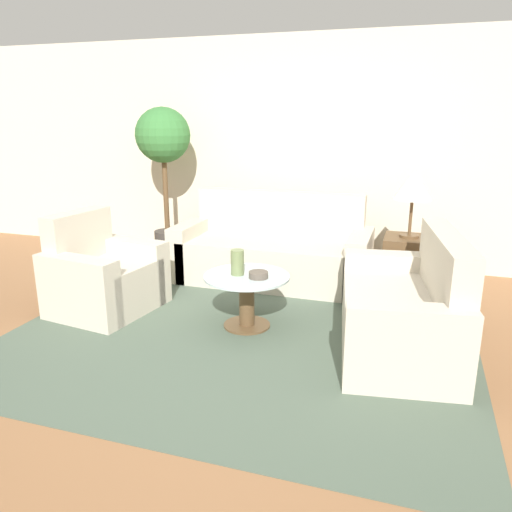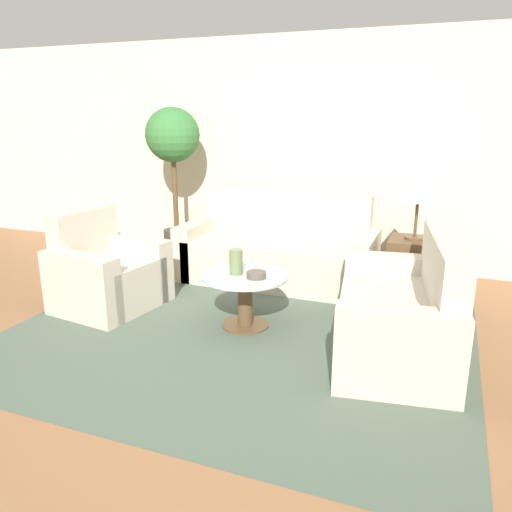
% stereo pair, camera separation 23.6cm
% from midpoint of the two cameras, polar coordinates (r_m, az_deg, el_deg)
% --- Properties ---
extents(ground_plane, '(14.00, 14.00, 0.00)m').
position_cam_midpoint_polar(ground_plane, '(3.80, -7.15, -11.29)').
color(ground_plane, '#8E603D').
extents(wall_back, '(10.00, 0.06, 2.60)m').
position_cam_midpoint_polar(wall_back, '(5.98, 3.72, 11.80)').
color(wall_back, beige).
rests_on(wall_back, ground_plane).
extents(rug, '(3.64, 3.37, 0.01)m').
position_cam_midpoint_polar(rug, '(4.25, -2.65, -7.99)').
color(rug, '#4C5B4C').
rests_on(rug, ground_plane).
extents(sofa_main, '(2.04, 0.84, 0.92)m').
position_cam_midpoint_polar(sofa_main, '(5.33, 0.73, 0.36)').
color(sofa_main, beige).
rests_on(sofa_main, ground_plane).
extents(armchair, '(0.88, 0.98, 0.89)m').
position_cam_midpoint_polar(armchair, '(4.77, -18.59, -2.44)').
color(armchair, beige).
rests_on(armchair, ground_plane).
extents(loveseat, '(1.00, 1.54, 0.90)m').
position_cam_midpoint_polar(loveseat, '(3.88, 15.30, -6.35)').
color(loveseat, beige).
rests_on(loveseat, ground_plane).
extents(coffee_table, '(0.71, 0.71, 0.45)m').
position_cam_midpoint_polar(coffee_table, '(4.15, -2.70, -4.36)').
color(coffee_table, brown).
rests_on(coffee_table, ground_plane).
extents(side_table, '(0.45, 0.45, 0.60)m').
position_cam_midpoint_polar(side_table, '(5.02, 15.53, -1.22)').
color(side_table, brown).
rests_on(side_table, ground_plane).
extents(table_lamp, '(0.36, 0.36, 0.64)m').
position_cam_midpoint_polar(table_lamp, '(4.85, 16.21, 7.68)').
color(table_lamp, brown).
rests_on(table_lamp, side_table).
extents(potted_plant, '(0.63, 0.63, 1.81)m').
position_cam_midpoint_polar(potted_plant, '(6.00, -11.65, 11.70)').
color(potted_plant, '#3D3833').
rests_on(potted_plant, ground_plane).
extents(vase, '(0.11, 0.11, 0.21)m').
position_cam_midpoint_polar(vase, '(4.09, -3.79, -0.74)').
color(vase, '#6B7A4C').
rests_on(vase, coffee_table).
extents(bowl, '(0.16, 0.16, 0.05)m').
position_cam_midpoint_polar(bowl, '(4.02, -1.40, -2.18)').
color(bowl, brown).
rests_on(bowl, coffee_table).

